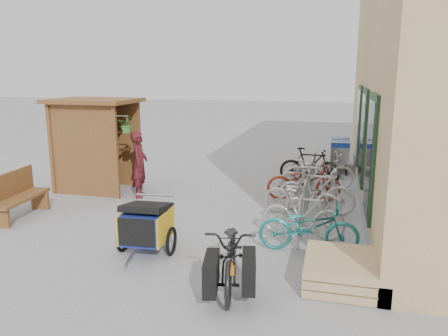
% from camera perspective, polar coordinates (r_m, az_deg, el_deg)
% --- Properties ---
extents(ground, '(80.00, 80.00, 0.00)m').
position_cam_1_polar(ground, '(8.65, -5.75, -8.39)').
color(ground, gray).
extents(kiosk, '(2.49, 1.65, 2.40)m').
position_cam_1_polar(kiosk, '(11.86, -16.80, 4.56)').
color(kiosk, brown).
rests_on(kiosk, ground).
extents(bike_rack, '(0.05, 5.35, 0.86)m').
position_cam_1_polar(bike_rack, '(10.31, 11.01, -2.12)').
color(bike_rack, '#A5A8AD').
rests_on(bike_rack, ground).
extents(pallet_stack, '(1.00, 1.20, 0.40)m').
position_cam_1_polar(pallet_stack, '(6.80, 14.83, -12.80)').
color(pallet_stack, tan).
rests_on(pallet_stack, ground).
extents(bench, '(0.62, 1.61, 1.00)m').
position_cam_1_polar(bench, '(10.30, -25.48, -3.18)').
color(bench, brown).
rests_on(bench, ground).
extents(shopping_carts, '(0.58, 1.95, 1.04)m').
position_cam_1_polar(shopping_carts, '(14.45, 14.87, 2.19)').
color(shopping_carts, silver).
rests_on(shopping_carts, ground).
extents(child_trailer, '(0.97, 1.61, 0.94)m').
position_cam_1_polar(child_trailer, '(7.66, -10.12, -7.16)').
color(child_trailer, navy).
rests_on(child_trailer, ground).
extents(cargo_bike, '(1.01, 2.00, 1.00)m').
position_cam_1_polar(cargo_bike, '(6.39, 1.01, -11.23)').
color(cargo_bike, black).
rests_on(cargo_bike, ground).
extents(person_kiosk, '(0.50, 0.67, 1.65)m').
position_cam_1_polar(person_kiosk, '(11.02, -10.97, 0.47)').
color(person_kiosk, maroon).
rests_on(person_kiosk, ground).
extents(bike_0, '(1.76, 0.73, 0.91)m').
position_cam_1_polar(bike_0, '(7.73, 10.99, -7.55)').
color(bike_0, teal).
rests_on(bike_0, ground).
extents(bike_1, '(1.60, 0.60, 0.94)m').
position_cam_1_polar(bike_1, '(8.33, 10.28, -5.93)').
color(bike_1, '#B4B5B0').
rests_on(bike_1, ground).
extents(bike_2, '(1.79, 0.93, 0.89)m').
position_cam_1_polar(bike_2, '(9.59, 10.20, -3.62)').
color(bike_2, '#B4B5B0').
rests_on(bike_2, ground).
extents(bike_3, '(1.79, 0.78, 1.04)m').
position_cam_1_polar(bike_3, '(9.84, 11.94, -2.84)').
color(bike_3, '#B4B5B0').
rests_on(bike_3, ground).
extents(bike_4, '(1.85, 0.88, 0.93)m').
position_cam_1_polar(bike_4, '(10.76, 10.38, -1.76)').
color(bike_4, maroon).
rests_on(bike_4, ground).
extents(bike_5, '(1.59, 0.70, 0.92)m').
position_cam_1_polar(bike_5, '(11.14, 10.99, -1.33)').
color(bike_5, '#B5B4BA').
rests_on(bike_5, ground).
extents(bike_6, '(2.02, 1.15, 1.00)m').
position_cam_1_polar(bike_6, '(11.80, 12.21, -0.42)').
color(bike_6, '#B4B5B0').
rests_on(bike_6, ground).
extents(bike_7, '(1.71, 0.56, 1.02)m').
position_cam_1_polar(bike_7, '(12.40, 11.16, 0.28)').
color(bike_7, black).
rests_on(bike_7, ground).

